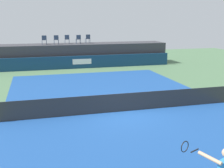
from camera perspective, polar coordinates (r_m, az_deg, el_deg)
name	(u,v)px	position (r m, az deg, el deg)	size (l,w,h in m)	color
ground_plane	(108,96)	(17.61, -0.74, -2.46)	(48.00, 48.00, 0.00)	#4C704C
court_inner	(123,111)	(14.85, 2.18, -5.42)	(12.00, 22.00, 0.00)	#1C478C
sponsor_wall	(81,62)	(27.58, -6.26, 4.35)	(18.00, 0.22, 1.20)	navy
spectator_platform	(78,55)	(29.27, -6.85, 5.82)	(18.00, 2.80, 2.20)	#38383D
spectator_chair_far_left	(44,40)	(28.50, -13.33, 8.60)	(0.44, 0.44, 0.89)	#2D3D56
spectator_chair_left	(56,39)	(28.57, -11.03, 8.71)	(0.45, 0.45, 0.89)	#2D3D56
spectator_chair_center	(67,39)	(28.98, -8.93, 8.85)	(0.48, 0.48, 0.89)	#2D3D56
spectator_chair_right	(78,39)	(28.84, -6.70, 8.90)	(0.45, 0.45, 0.89)	#2D3D56
spectator_chair_far_right	(88,38)	(29.45, -4.84, 9.02)	(0.47, 0.47, 0.89)	#2D3D56
tennis_net	(123,102)	(14.71, 2.20, -3.67)	(12.40, 0.02, 0.95)	#2D2D2D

